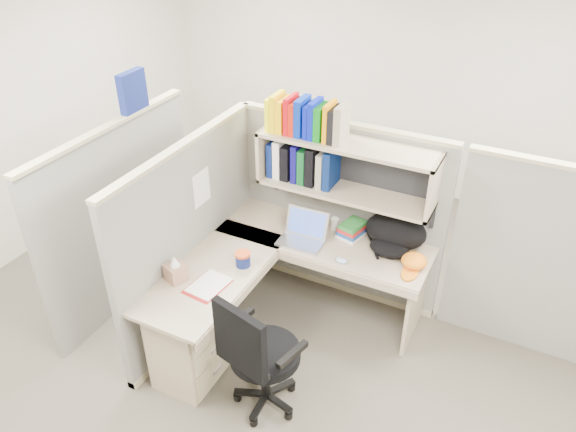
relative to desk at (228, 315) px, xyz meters
The scene contains 14 objects.
ground 0.66m from the desk, 35.01° to the left, with size 6.00×6.00×0.00m, color #3A352C.
room_shell 1.28m from the desk, 35.01° to the left, with size 6.00×6.00×6.00m.
cubicle 0.88m from the desk, 86.86° to the left, with size 3.79×1.84×1.95m.
desk is the anchor object (origin of this frame).
laptop 0.87m from the desk, 69.95° to the left, with size 0.36×0.36×0.26m, color #B3B4B8, non-canonical shape.
backpack 1.41m from the desk, 45.46° to the left, with size 0.48×0.37×0.28m, color black, non-canonical shape.
orange_cap 1.46m from the desk, 35.51° to the left, with size 0.19×0.23×0.11m, color orange, non-canonical shape.
snack_canister 0.44m from the desk, 90.85° to the left, with size 0.12×0.12×0.12m.
tissue_box 0.54m from the desk, 162.28° to the right, with size 0.13×0.13×0.21m, color #986C56, non-canonical shape.
mouse 0.96m from the desk, 44.02° to the left, with size 0.09×0.06×0.04m, color #9BB1DC.
paper_cup 1.17m from the desk, 67.81° to the left, with size 0.07×0.07×0.10m, color white.
book_stack 1.22m from the desk, 59.83° to the left, with size 0.18×0.24×0.12m, color gray, non-canonical shape.
loose_paper 0.32m from the desk, 152.33° to the right, with size 0.22×0.30×0.00m, color white, non-canonical shape.
task_chair 0.56m from the desk, 34.35° to the right, with size 0.58×0.54×1.03m.
Camera 1 is at (1.42, -2.91, 3.34)m, focal length 35.00 mm.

